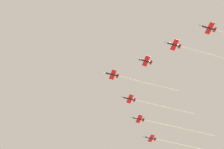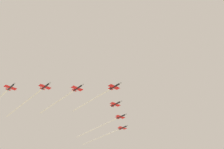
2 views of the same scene
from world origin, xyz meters
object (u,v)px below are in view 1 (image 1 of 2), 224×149
jet_port_outer (204,53)px  jet_port_trail (170,142)px  jet_lead (133,80)px  jet_starboard_outer (166,125)px  jet_port_inner (145,61)px  jet_starboard_inner (151,104)px

jet_port_outer → jet_port_trail: 98.43m
jet_lead → jet_starboard_outer: size_ratio=0.79×
jet_port_inner → jet_starboard_inner: bearing=-26.5°
jet_lead → jet_port_trail: (9.84, -80.53, 1.18)m
jet_port_outer → jet_port_inner: bearing=63.8°
jet_lead → jet_starboard_outer: 58.50m
jet_starboard_outer → jet_port_trail: bearing=-33.0°
jet_lead → jet_port_outer: bearing=-132.5°
jet_port_inner → jet_port_trail: 94.54m
jet_port_trail → jet_starboard_outer: bearing=147.0°
jet_port_inner → jet_starboard_outer: bearing=-34.9°
jet_port_outer → jet_port_trail: size_ratio=1.16×
jet_port_inner → jet_port_trail: bearing=-34.5°
jet_starboard_inner → jet_port_trail: jet_port_trail is taller
jet_port_outer → jet_port_trail: (66.87, -72.19, 2.25)m
jet_starboard_inner → jet_port_outer: size_ratio=0.85×
jet_port_outer → jet_starboard_outer: (59.73, -50.09, 2.14)m
jet_lead → jet_port_outer: size_ratio=0.81×
jet_starboard_inner → jet_port_outer: jet_starboard_inner is taller
jet_starboard_outer → jet_port_trail: size_ratio=1.19×
jet_lead → jet_starboard_outer: jet_starboard_outer is taller
jet_port_inner → jet_starboard_outer: size_ratio=0.18×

